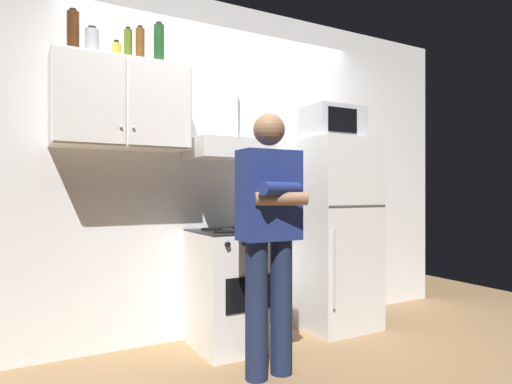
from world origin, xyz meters
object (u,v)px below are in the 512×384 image
range_hood (227,134)px  cooking_pot (257,221)px  refrigerator (334,233)px  bottle_spice_jar (116,51)px  upper_cabinet (121,105)px  stove_oven (234,288)px  bottle_canister_steel (92,42)px  bottle_wine_green (159,45)px  bottle_olive_oil (128,46)px  person_standing (270,232)px  bottle_rum_dark (73,33)px  bottle_beer_brown (140,45)px  microwave (332,123)px

range_hood → cooking_pot: (0.13, -0.25, -0.66)m
refrigerator → bottle_spice_jar: (-1.78, 0.12, 1.31)m
range_hood → refrigerator: size_ratio=0.47×
upper_cabinet → stove_oven: size_ratio=1.03×
bottle_canister_steel → range_hood: bearing=0.9°
bottle_wine_green → bottle_canister_steel: size_ratio=1.55×
stove_oven → range_hood: range_hood is taller
bottle_canister_steel → bottle_olive_oil: bearing=7.6°
bottle_wine_green → bottle_olive_oil: (-0.21, 0.05, -0.03)m
refrigerator → bottle_olive_oil: bearing=175.2°
person_standing → bottle_rum_dark: 1.83m
bottle_rum_dark → bottle_beer_brown: size_ratio=1.16×
microwave → bottle_spice_jar: bottle_spice_jar is taller
stove_oven → range_hood: bearing=90.0°
cooking_pot → bottle_canister_steel: 1.66m
bottle_rum_dark → bottle_beer_brown: 0.43m
bottle_rum_dark → microwave: bearing=-3.2°
refrigerator → bottle_wine_green: size_ratio=5.26×
bottle_spice_jar → bottle_canister_steel: bottle_canister_steel is taller
cooking_pot → bottle_beer_brown: 1.49m
bottle_rum_dark → bottle_olive_oil: size_ratio=1.21×
upper_cabinet → refrigerator: (1.75, -0.12, -0.95)m
microwave → bottle_wine_green: size_ratio=1.58×
stove_oven → bottle_beer_brown: (-0.68, 0.11, 1.74)m
range_hood → bottle_canister_steel: 1.13m
range_hood → cooking_pot: 0.72m
range_hood → refrigerator: range_hood is taller
upper_cabinet → microwave: size_ratio=1.88×
range_hood → microwave: bearing=-6.5°
upper_cabinet → bottle_spice_jar: (-0.03, 0.00, 0.36)m
stove_oven → refrigerator: (0.95, 0.00, 0.37)m
range_hood → bottle_olive_oil: 0.94m
range_hood → stove_oven: bearing=-90.0°
upper_cabinet → microwave: 1.75m
bottle_canister_steel → refrigerator: bearing=-3.2°
upper_cabinet → person_standing: size_ratio=0.55×
upper_cabinet → microwave: bearing=-3.5°
bottle_olive_oil → upper_cabinet: bearing=-160.8°
range_hood → bottle_canister_steel: (-0.99, -0.02, 0.54)m
microwave → bottle_rum_dark: bearing=176.8°
bottle_spice_jar → bottle_canister_steel: (-0.16, -0.02, 0.03)m
refrigerator → bottle_wine_green: 2.05m
microwave → bottle_olive_oil: 1.76m
stove_oven → bottle_rum_dark: bearing=173.1°
bottle_spice_jar → bottle_beer_brown: bearing=-6.3°
bottle_wine_green → bottle_spice_jar: bearing=174.2°
bottle_beer_brown → bottle_olive_oil: (-0.07, 0.03, -0.01)m
range_hood → bottle_canister_steel: bottle_canister_steel is taller
bottle_spice_jar → stove_oven: bearing=-8.6°
upper_cabinet → microwave: (1.75, -0.11, -0.01)m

